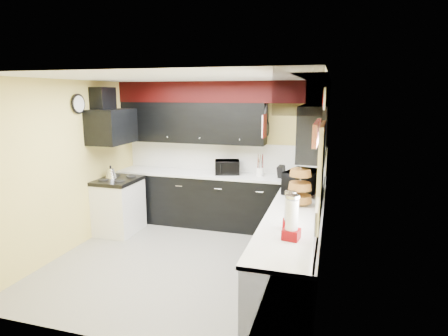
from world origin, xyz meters
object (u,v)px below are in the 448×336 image
utensil_crock (260,172)px  knife_block (281,172)px  microwave (302,182)px  toaster_oven (227,167)px  kettle (111,173)px

utensil_crock → knife_block: knife_block is taller
microwave → utensil_crock: size_ratio=4.11×
toaster_oven → kettle: (-1.79, -0.76, -0.06)m
knife_block → kettle: knife_block is taller
toaster_oven → microwave: size_ratio=0.72×
toaster_oven → knife_block: toaster_oven is taller
microwave → kettle: (-3.13, 0.13, -0.10)m
knife_block → utensil_crock: bearing=-172.0°
toaster_oven → utensil_crock: 0.58m
microwave → utensil_crock: bearing=57.0°
utensil_crock → knife_block: (0.36, -0.06, 0.03)m
microwave → utensil_crock: 1.19m
kettle → toaster_oven: bearing=23.1°
utensil_crock → kettle: bearing=-161.9°
toaster_oven → knife_block: (0.93, -0.05, -0.02)m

